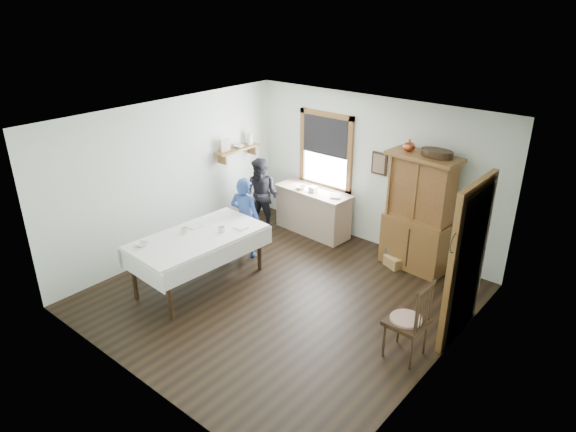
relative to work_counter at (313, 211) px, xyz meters
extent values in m
cube|color=black|center=(1.02, -2.14, -0.43)|extent=(5.00, 5.00, 0.01)
cube|color=white|center=(1.02, -2.14, 2.26)|extent=(5.00, 5.00, 0.01)
cube|color=silver|center=(1.02, 0.36, 0.92)|extent=(5.00, 0.01, 2.70)
cube|color=silver|center=(1.02, -4.64, 0.92)|extent=(5.00, 0.01, 2.70)
cube|color=silver|center=(-1.48, -2.14, 0.92)|extent=(0.01, 5.00, 2.70)
cube|color=silver|center=(3.52, -2.14, 0.92)|extent=(0.01, 5.00, 2.70)
cube|color=white|center=(0.02, 0.35, 1.12)|extent=(1.00, 0.02, 1.30)
cube|color=brown|center=(0.02, 0.32, 1.81)|extent=(1.18, 0.06, 0.09)
cube|color=brown|center=(0.02, 0.32, 0.42)|extent=(1.18, 0.06, 0.09)
cube|color=brown|center=(-0.52, 0.32, 1.12)|extent=(0.09, 0.06, 1.48)
cube|color=brown|center=(0.57, 0.32, 1.12)|extent=(0.09, 0.06, 1.48)
cube|color=black|center=(0.02, 0.30, 1.41)|extent=(0.98, 0.03, 0.71)
cube|color=#443B31|center=(3.49, -1.29, 0.62)|extent=(0.03, 0.90, 2.10)
cube|color=brown|center=(3.46, -1.80, 0.62)|extent=(0.08, 0.12, 2.10)
cube|color=brown|center=(3.46, -0.78, 0.62)|extent=(0.08, 0.12, 2.10)
cube|color=brown|center=(3.46, -1.29, 1.73)|extent=(0.08, 1.14, 0.12)
cube|color=brown|center=(-1.35, -0.64, 1.12)|extent=(0.24, 1.00, 0.04)
cube|color=brown|center=(-1.35, -1.04, 1.02)|extent=(0.22, 0.03, 0.18)
cube|color=brown|center=(-1.35, -0.24, 1.02)|extent=(0.22, 0.03, 0.18)
cube|color=tan|center=(-1.35, -0.94, 1.25)|extent=(0.03, 0.22, 0.24)
cylinder|color=silver|center=(-1.35, -0.29, 1.25)|extent=(0.12, 0.12, 0.22)
cube|color=#332112|center=(1.17, 0.32, 1.12)|extent=(0.30, 0.04, 0.40)
torus|color=black|center=(3.47, -1.84, 1.29)|extent=(0.01, 0.27, 0.27)
cube|color=tan|center=(0.00, 0.00, 0.00)|extent=(1.55, 0.67, 0.87)
cube|color=brown|center=(2.13, 0.01, 0.55)|extent=(1.20, 0.65, 1.97)
cube|color=white|center=(-0.21, -2.67, -0.01)|extent=(1.24, 2.19, 0.85)
cube|color=#332112|center=(3.14, -2.18, 0.13)|extent=(0.53, 0.53, 1.12)
cube|color=gray|center=(1.76, -0.07, -0.28)|extent=(0.29, 0.29, 0.30)
cube|color=#AB8A4D|center=(1.90, -0.21, -0.34)|extent=(0.37, 0.32, 0.18)
imported|color=navy|center=(-0.32, -1.52, 0.24)|extent=(0.56, 0.45, 1.34)
imported|color=black|center=(-0.80, -0.57, 0.24)|extent=(0.76, 0.65, 1.34)
imported|color=silver|center=(-0.01, -2.34, 0.46)|extent=(0.15, 0.15, 0.09)
imported|color=silver|center=(-0.43, -2.75, 0.47)|extent=(0.12, 0.12, 0.10)
imported|color=silver|center=(-0.58, -3.43, 0.44)|extent=(0.26, 0.26, 0.05)
imported|color=#796050|center=(0.44, -0.06, 0.44)|extent=(0.25, 0.26, 0.02)
imported|color=silver|center=(-0.21, -0.11, 0.46)|extent=(0.24, 0.24, 0.06)
imported|color=silver|center=(-1.35, -0.59, 1.16)|extent=(0.22, 0.22, 0.05)
camera|label=1|loc=(5.42, -7.22, 3.89)|focal=32.00mm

